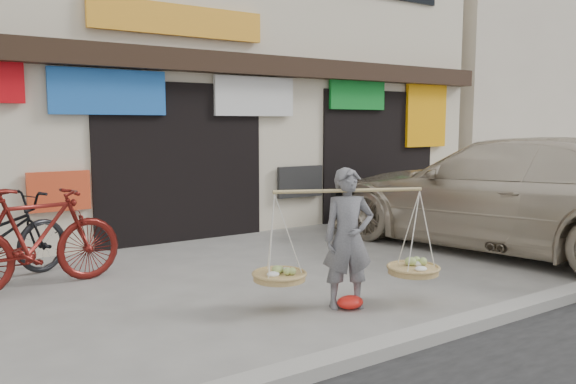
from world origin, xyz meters
TOP-DOWN VIEW (x-y plane):
  - ground at (0.00, 0.00)m, footprint 70.00×70.00m
  - kerb at (0.00, -2.00)m, footprint 70.00×0.25m
  - shophouse_block at (-0.00, 6.42)m, footprint 14.00×6.32m
  - neighbor_east at (13.50, 7.00)m, footprint 12.00×7.00m
  - street_vendor at (0.13, -0.83)m, footprint 1.96×1.15m
  - bike_1 at (-2.61, 1.77)m, footprint 2.16×0.90m
  - suv at (4.11, 0.05)m, footprint 3.64×6.58m
  - red_bag at (0.13, -0.88)m, footprint 0.31×0.25m

SIDE VIEW (x-z plane):
  - ground at x=0.00m, z-range 0.00..0.00m
  - kerb at x=0.00m, z-range 0.00..0.12m
  - red_bag at x=0.13m, z-range 0.00..0.14m
  - bike_1 at x=-2.61m, z-range 0.00..1.26m
  - street_vendor at x=0.13m, z-range -0.07..1.47m
  - suv at x=4.11m, z-range 0.00..1.81m
  - neighbor_east at x=13.50m, z-range 0.00..6.40m
  - shophouse_block at x=0.00m, z-range -0.05..6.95m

